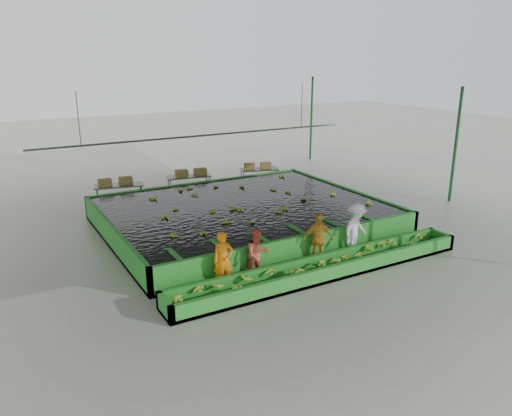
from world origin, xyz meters
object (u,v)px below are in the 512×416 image
box_stack_mid (191,176)px  box_stack_right (258,169)px  worker_d (356,230)px  box_stack_left (116,185)px  worker_c (318,239)px  packing_table_left (120,195)px  packing_table_right (259,177)px  sorting_trough (324,268)px  flotation_tank (243,215)px  worker_b (258,254)px  worker_a (223,260)px  packing_table_mid (189,185)px

box_stack_mid → box_stack_right: size_ratio=1.08×
worker_d → box_stack_left: 10.76m
worker_c → packing_table_left: worker_c is taller
packing_table_right → sorting_trough: bearing=-109.6°
packing_table_left → box_stack_left: 0.48m
flotation_tank → worker_b: worker_b is taller
worker_a → worker_c: 3.25m
flotation_tank → box_stack_mid: bearing=89.9°
worker_b → worker_c: worker_c is taller
worker_c → packing_table_mid: 9.49m
worker_a → flotation_tank: bearing=61.8°
worker_a → packing_table_right: bearing=61.0°
worker_c → worker_d: worker_d is taller
flotation_tank → packing_table_mid: packing_table_mid is taller
packing_table_left → packing_table_right: (6.96, -0.02, -0.03)m
box_stack_left → packing_table_left: bearing=3.3°
sorting_trough → box_stack_left: size_ratio=7.01×
packing_table_mid → box_stack_mid: size_ratio=1.40×
worker_a → box_stack_mid: size_ratio=1.13×
worker_a → box_stack_mid: bearing=78.7°
packing_table_left → worker_c: bearing=-68.6°
sorting_trough → worker_d: (1.83, 0.80, 0.63)m
packing_table_left → packing_table_mid: 3.27m
box_stack_mid → sorting_trough: bearing=-90.0°
worker_c → worker_d: (1.50, 0.00, 0.05)m
worker_b → box_stack_left: worker_b is taller
worker_c → box_stack_mid: worker_c is taller
sorting_trough → worker_c: 1.04m
worker_a → worker_b: size_ratio=1.06×
sorting_trough → worker_b: size_ratio=6.52×
worker_d → box_stack_mid: (-1.82, 9.38, 0.04)m
worker_a → box_stack_mid: 9.83m
sorting_trough → worker_b: bearing=156.3°
worker_d → packing_table_mid: size_ratio=0.87×
packing_table_left → sorting_trough: bearing=-71.8°
box_stack_mid → packing_table_mid: bearing=130.5°
packing_table_left → packing_table_right: packing_table_left is taller
worker_d → flotation_tank: bearing=93.0°
worker_b → packing_table_mid: bearing=83.8°
box_stack_left → box_stack_right: size_ratio=1.07×
sorting_trough → worker_b: (-1.82, 0.80, 0.52)m
worker_c → box_stack_left: worker_c is taller
box_stack_left → box_stack_right: box_stack_left is taller
packing_table_right → box_stack_right: bearing=129.9°
worker_d → box_stack_right: size_ratio=1.32×
packing_table_mid → worker_c: bearing=-87.6°
packing_table_left → packing_table_right: size_ratio=1.08×
sorting_trough → box_stack_right: bearing=70.8°
box_stack_mid → flotation_tank: bearing=-90.1°
worker_c → packing_table_right: (3.29, 9.35, -0.40)m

